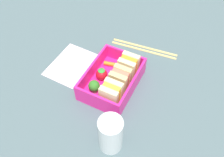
# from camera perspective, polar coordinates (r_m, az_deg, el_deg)

# --- Properties ---
(ground_plane) EXTENTS (1.20, 1.20, 0.02)m
(ground_plane) POSITION_cam_1_polar(r_m,az_deg,el_deg) (0.67, 0.00, -1.98)
(ground_plane) COLOR #4B5E63
(bento_tray) EXTENTS (0.17, 0.12, 0.01)m
(bento_tray) POSITION_cam_1_polar(r_m,az_deg,el_deg) (0.66, 0.00, -1.15)
(bento_tray) COLOR #E92086
(bento_tray) RESTS_ON ground_plane
(bento_rim) EXTENTS (0.17, 0.12, 0.04)m
(bento_rim) POSITION_cam_1_polar(r_m,az_deg,el_deg) (0.64, 0.00, 0.30)
(bento_rim) COLOR #E92086
(bento_rim) RESTS_ON bento_tray
(sandwich_left) EXTENTS (0.04, 0.05, 0.06)m
(sandwich_left) POSITION_cam_1_polar(r_m,az_deg,el_deg) (0.66, 3.79, 3.00)
(sandwich_left) COLOR beige
(sandwich_left) RESTS_ON bento_tray
(sandwich_center_left) EXTENTS (0.04, 0.05, 0.06)m
(sandwich_center_left) POSITION_cam_1_polar(r_m,az_deg,el_deg) (0.63, 1.90, -0.03)
(sandwich_center_left) COLOR tan
(sandwich_center_left) RESTS_ON bento_tray
(sandwich_center) EXTENTS (0.04, 0.05, 0.06)m
(sandwich_center) POSITION_cam_1_polar(r_m,az_deg,el_deg) (0.60, -0.16, -3.35)
(sandwich_center) COLOR beige
(sandwich_center) RESTS_ON bento_tray
(carrot_stick_far_left) EXTENTS (0.02, 0.05, 0.01)m
(carrot_stick_far_left) POSITION_cam_1_polar(r_m,az_deg,el_deg) (0.69, 0.13, 3.25)
(carrot_stick_far_left) COLOR orange
(carrot_stick_far_left) RESTS_ON bento_tray
(strawberry_far_left) EXTENTS (0.03, 0.03, 0.04)m
(strawberry_far_left) POSITION_cam_1_polar(r_m,az_deg,el_deg) (0.65, -2.37, 1.06)
(strawberry_far_left) COLOR red
(strawberry_far_left) RESTS_ON bento_tray
(broccoli_floret) EXTENTS (0.03, 0.03, 0.04)m
(broccoli_floret) POSITION_cam_1_polar(r_m,az_deg,el_deg) (0.62, -4.12, -1.76)
(broccoli_floret) COLOR #88CB6E
(broccoli_floret) RESTS_ON bento_tray
(chopstick_pair) EXTENTS (0.04, 0.20, 0.01)m
(chopstick_pair) POSITION_cam_1_polar(r_m,az_deg,el_deg) (0.76, 7.37, 6.91)
(chopstick_pair) COLOR #D8B567
(chopstick_pair) RESTS_ON ground_plane
(drinking_glass) EXTENTS (0.05, 0.05, 0.10)m
(drinking_glass) POSITION_cam_1_polar(r_m,az_deg,el_deg) (0.53, -0.32, -12.62)
(drinking_glass) COLOR white
(drinking_glass) RESTS_ON ground_plane
(folded_napkin) EXTENTS (0.14, 0.11, 0.00)m
(folded_napkin) POSITION_cam_1_polar(r_m,az_deg,el_deg) (0.72, -9.31, 3.20)
(folded_napkin) COLOR silver
(folded_napkin) RESTS_ON ground_plane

